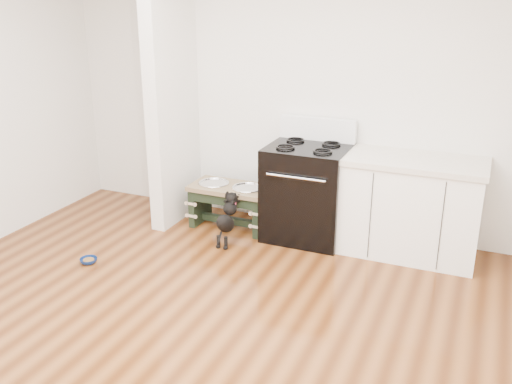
% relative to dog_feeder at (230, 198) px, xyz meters
% --- Properties ---
extents(ground, '(5.00, 5.00, 0.00)m').
position_rel_dog_feeder_xyz_m(ground, '(0.54, -2.08, -0.32)').
color(ground, '#47220C').
rests_on(ground, ground).
extents(room_shell, '(5.00, 5.00, 5.00)m').
position_rel_dog_feeder_xyz_m(room_shell, '(0.54, -2.08, 1.30)').
color(room_shell, silver).
rests_on(room_shell, ground).
extents(partition_wall, '(0.15, 0.80, 2.70)m').
position_rel_dog_feeder_xyz_m(partition_wall, '(-0.64, 0.02, 1.03)').
color(partition_wall, silver).
rests_on(partition_wall, ground).
extents(oven_range, '(0.76, 0.69, 1.14)m').
position_rel_dog_feeder_xyz_m(oven_range, '(0.79, 0.08, 0.16)').
color(oven_range, black).
rests_on(oven_range, ground).
extents(cabinet_run, '(1.24, 0.64, 0.91)m').
position_rel_dog_feeder_xyz_m(cabinet_run, '(1.77, 0.10, 0.14)').
color(cabinet_run, white).
rests_on(cabinet_run, ground).
extents(dog_feeder, '(0.81, 0.43, 0.46)m').
position_rel_dog_feeder_xyz_m(dog_feeder, '(0.00, 0.00, 0.00)').
color(dog_feeder, black).
rests_on(dog_feeder, ground).
extents(puppy, '(0.14, 0.42, 0.49)m').
position_rel_dog_feeder_xyz_m(puppy, '(0.14, -0.37, -0.05)').
color(puppy, black).
rests_on(puppy, ground).
extents(floor_bowl, '(0.16, 0.16, 0.05)m').
position_rel_dog_feeder_xyz_m(floor_bowl, '(-0.82, -1.24, -0.29)').
color(floor_bowl, navy).
rests_on(floor_bowl, ground).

